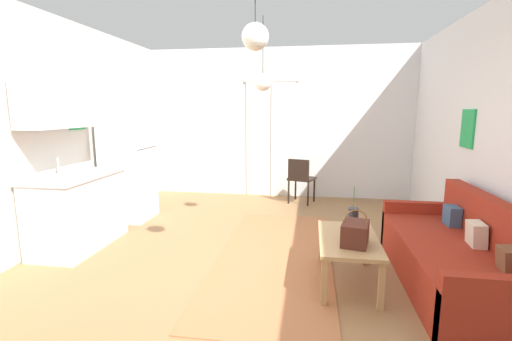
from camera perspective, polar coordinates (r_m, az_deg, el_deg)
The scene contains 12 objects.
ground_plane at distance 3.64m, azimuth -2.42°, elevation -18.14°, with size 5.54×7.78×0.10m, color #996D44.
wall_back at distance 6.83m, azimuth 3.50°, elevation 7.48°, with size 5.14×0.13×2.78m.
area_rug at distance 4.17m, azimuth 3.10°, elevation -13.52°, with size 1.25×3.13×0.01m, color #B26B42.
couch at distance 3.93m, azimuth 29.76°, elevation -12.15°, with size 0.85×2.07×0.84m.
coffee_table at distance 3.56m, azimuth 14.53°, elevation -11.23°, with size 0.55×0.99×0.45m.
bamboo_vase at distance 3.73m, azimuth 15.26°, elevation -7.48°, with size 0.10×0.10×0.45m.
handbag at distance 3.36m, azimuth 15.59°, elevation -9.59°, with size 0.28×0.36×0.32m.
refrigerator at distance 5.68m, azimuth -19.77°, elevation 0.88°, with size 0.65×0.64×1.66m.
kitchen_counter at distance 4.77m, azimuth -27.15°, elevation -2.31°, with size 0.64×1.18×2.00m.
accent_chair at distance 6.31m, azimuth 7.16°, elevation -1.11°, with size 0.52×0.51×0.81m.
pendant_lamp_near at distance 3.14m, azimuth -0.12°, elevation 20.64°, with size 0.23×0.23×0.65m.
pendant_lamp_far at distance 4.61m, azimuth 1.10°, elevation 13.97°, with size 0.22×0.22×0.90m.
Camera 1 is at (0.64, -3.15, 1.65)m, focal length 24.97 mm.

